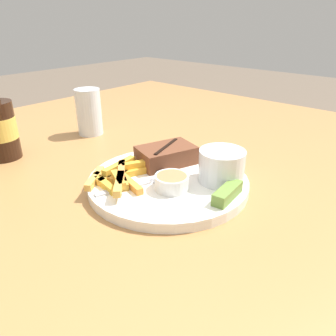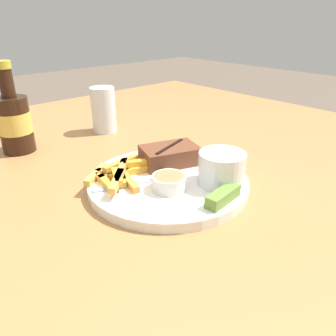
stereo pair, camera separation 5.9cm
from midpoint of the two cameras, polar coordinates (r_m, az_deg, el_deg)
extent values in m
cube|color=#A87542|center=(0.61, -2.75, -4.96)|extent=(1.48, 1.51, 0.04)
cylinder|color=#A87542|center=(1.65, -3.73, 0.91)|extent=(0.06, 0.06, 0.70)
cylinder|color=white|center=(0.60, -2.80, -2.74)|extent=(0.29, 0.29, 0.01)
cylinder|color=white|center=(0.60, -2.82, -1.98)|extent=(0.29, 0.29, 0.00)
cube|color=brown|center=(0.65, -2.92, 2.19)|extent=(0.13, 0.10, 0.04)
cube|color=black|center=(0.64, -2.95, 3.74)|extent=(0.09, 0.03, 0.00)
cube|color=gold|center=(0.58, -13.73, -2.96)|extent=(0.02, 0.06, 0.01)
cube|color=gold|center=(0.61, -7.95, 0.57)|extent=(0.06, 0.04, 0.01)
cube|color=gold|center=(0.61, -9.72, -1.01)|extent=(0.07, 0.04, 0.01)
cube|color=gold|center=(0.59, -12.91, -2.02)|extent=(0.02, 0.07, 0.01)
cube|color=#E99144|center=(0.59, -10.97, -0.67)|extent=(0.06, 0.07, 0.01)
cube|color=gold|center=(0.60, -12.37, -1.43)|extent=(0.07, 0.02, 0.01)
cube|color=gold|center=(0.62, -9.44, -0.38)|extent=(0.08, 0.03, 0.01)
cube|color=orange|center=(0.57, -9.43, -2.82)|extent=(0.03, 0.07, 0.01)
cube|color=gold|center=(0.58, -10.77, -2.32)|extent=(0.04, 0.05, 0.01)
cube|color=gold|center=(0.57, -11.63, -2.03)|extent=(0.04, 0.06, 0.01)
cube|color=gold|center=(0.60, -15.37, -1.78)|extent=(0.07, 0.05, 0.01)
cube|color=gold|center=(0.55, -11.54, -2.74)|extent=(0.06, 0.06, 0.01)
cube|color=gold|center=(0.61, -11.23, 0.32)|extent=(0.08, 0.02, 0.01)
cylinder|color=white|center=(0.58, 6.46, 0.31)|extent=(0.08, 0.08, 0.06)
cylinder|color=beige|center=(0.57, 6.58, 2.39)|extent=(0.07, 0.07, 0.01)
cylinder|color=silver|center=(0.55, -2.39, -2.58)|extent=(0.06, 0.06, 0.03)
cylinder|color=#C67A4C|center=(0.55, -2.41, -1.70)|extent=(0.05, 0.05, 0.01)
cube|color=olive|center=(0.53, 7.22, -4.43)|extent=(0.07, 0.03, 0.02)
cube|color=#B7B7BC|center=(0.57, -10.76, -3.56)|extent=(0.10, 0.05, 0.00)
cube|color=#B7B7BC|center=(0.58, -4.32, -2.24)|extent=(0.03, 0.01, 0.00)
cube|color=#B7B7BC|center=(0.59, -4.51, -2.06)|extent=(0.03, 0.01, 0.00)
cube|color=#B7B7BC|center=(0.59, -4.69, -1.88)|extent=(0.03, 0.01, 0.00)
cube|color=#B7B7BC|center=(0.66, -5.91, 1.08)|extent=(0.06, 0.11, 0.00)
cube|color=black|center=(0.59, -3.44, -1.71)|extent=(0.04, 0.06, 0.01)
cylinder|color=silver|center=(0.89, -15.49, 9.37)|extent=(0.06, 0.06, 0.12)
camera|label=1|loc=(0.03, -92.86, -1.35)|focal=35.00mm
camera|label=2|loc=(0.03, 87.14, 1.35)|focal=35.00mm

